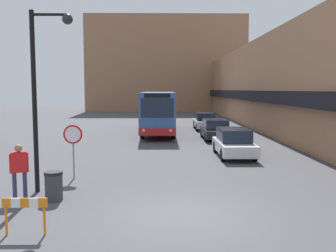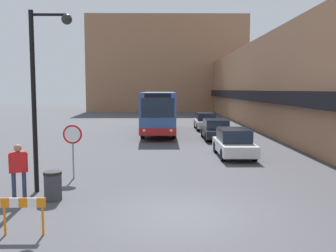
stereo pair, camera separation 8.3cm
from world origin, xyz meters
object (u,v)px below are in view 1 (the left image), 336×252
Objects in this scene: parked_car_back at (205,121)px; construction_barricade at (25,209)px; city_bus at (158,111)px; parked_car_middle at (215,129)px; stop_sign at (73,140)px; parked_car_front at (234,143)px; street_lamp at (42,81)px; trash_bin at (54,186)px; pedestrian at (19,166)px.

parked_car_back is 3.88× the size of construction_barricade.
construction_barricade is at bearing -97.94° from city_bus.
stop_sign reaches higher than parked_car_middle.
parked_car_middle is at bearing 90.00° from parked_car_front.
construction_barricade is (-7.20, -10.80, -0.08)m from parked_car_front.
street_lamp is at bearing -119.87° from parked_car_middle.
stop_sign is at bearing 91.03° from trash_bin.
parked_car_front is at bearing 56.31° from construction_barricade.
city_bus is 10.64× the size of construction_barricade.
parked_car_back reaches higher than parked_car_middle.
parked_car_middle is 14.02m from stop_sign.
parked_car_back is at bearing 68.32° from stop_sign.
city_bus is at bearing 78.48° from stop_sign.
city_bus is at bearing -146.53° from parked_car_back.
street_lamp is (-7.93, -6.86, 3.13)m from parked_car_front.
street_lamp is 3.44× the size of pedestrian.
street_lamp is 2.97m from pedestrian.
trash_bin reaches higher than construction_barricade.
parked_car_back is at bearing 90.00° from parked_car_middle.
parked_car_back is 22.24m from street_lamp.
city_bus is 19.17m from pedestrian.
parked_car_middle is at bearing 58.07° from stop_sign.
city_bus is 5.36× the size of stop_sign.
city_bus is 2.74× the size of parked_car_back.
parked_car_middle reaches higher than trash_bin.
trash_bin is at bearing 92.83° from construction_barricade.
trash_bin is (-3.18, -18.81, -1.36)m from city_bus.
street_lamp reaches higher than parked_car_front.
parked_car_front is 6.95m from parked_car_middle.
trash_bin is (-7.35, -21.57, -0.27)m from parked_car_back.
trash_bin is 2.93m from construction_barricade.
street_lamp is at bearing 33.39° from pedestrian.
street_lamp is at bearing -139.15° from parked_car_front.
parked_car_middle is 1.96× the size of stop_sign.
pedestrian is at bearing 112.82° from construction_barricade.
parked_car_front is 13.69m from parked_car_back.
parked_car_middle is 6.73m from parked_car_back.
construction_barricade is at bearing -79.50° from street_lamp.
parked_car_back is 20.04m from stop_sign.
stop_sign is 0.35× the size of street_lamp.
stop_sign is 2.30× the size of trash_bin.
construction_barricade is at bearing -90.81° from pedestrian.
parked_car_front is 4.44× the size of trash_bin.
construction_barricade is (-7.20, -17.76, -0.06)m from parked_car_middle.
parked_car_middle is 16.56m from trash_bin.
city_bus is at bearing 82.06° from construction_barricade.
city_bus is 18.30m from street_lamp.
construction_barricade is (0.73, -3.94, -3.21)m from street_lamp.
construction_barricade is at bearing -123.69° from parked_car_front.
parked_car_front is at bearing 40.85° from street_lamp.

